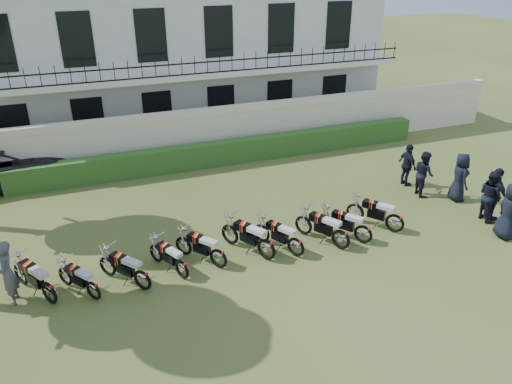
{
  "coord_description": "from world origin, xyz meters",
  "views": [
    {
      "loc": [
        -5.03,
        -12.06,
        8.4
      ],
      "look_at": [
        0.29,
        2.08,
        1.03
      ],
      "focal_mm": 35.0,
      "sensor_mm": 36.0,
      "label": 1
    }
  ],
  "objects_px": {
    "motorcycle_7": "(341,235)",
    "motorcycle_9": "(395,219)",
    "motorcycle_5": "(266,245)",
    "motorcycle_3": "(182,265)",
    "motorcycle_4": "(218,254)",
    "officer_5": "(407,165)",
    "inspector": "(7,273)",
    "motorcycle_8": "(364,230)",
    "officer_2": "(494,194)",
    "officer_1": "(490,195)",
    "officer_3": "(460,177)",
    "officer_0": "(509,211)",
    "motorcycle_0": "(48,288)",
    "motorcycle_6": "(296,243)",
    "motorcycle_1": "(93,287)",
    "suv": "(1,166)",
    "motorcycle_2": "(142,276)",
    "officer_4": "(424,173)"
  },
  "relations": [
    {
      "from": "motorcycle_7",
      "to": "motorcycle_9",
      "type": "height_order",
      "value": "motorcycle_7"
    },
    {
      "from": "motorcycle_5",
      "to": "motorcycle_3",
      "type": "bearing_deg",
      "value": 149.55
    },
    {
      "from": "motorcycle_4",
      "to": "officer_5",
      "type": "distance_m",
      "value": 9.03
    },
    {
      "from": "inspector",
      "to": "motorcycle_4",
      "type": "bearing_deg",
      "value": 89.79
    },
    {
      "from": "motorcycle_8",
      "to": "officer_2",
      "type": "bearing_deg",
      "value": -38.18
    },
    {
      "from": "motorcycle_9",
      "to": "officer_5",
      "type": "relative_size",
      "value": 0.99
    },
    {
      "from": "officer_1",
      "to": "officer_3",
      "type": "relative_size",
      "value": 0.98
    },
    {
      "from": "motorcycle_5",
      "to": "officer_0",
      "type": "xyz_separation_m",
      "value": [
        7.68,
        -1.47,
        0.42
      ]
    },
    {
      "from": "motorcycle_7",
      "to": "officer_0",
      "type": "xyz_separation_m",
      "value": [
        5.32,
        -1.21,
        0.43
      ]
    },
    {
      "from": "motorcycle_5",
      "to": "motorcycle_8",
      "type": "height_order",
      "value": "motorcycle_5"
    },
    {
      "from": "inspector",
      "to": "officer_0",
      "type": "relative_size",
      "value": 0.97
    },
    {
      "from": "motorcycle_0",
      "to": "officer_1",
      "type": "xyz_separation_m",
      "value": [
        14.09,
        -0.38,
        0.39
      ]
    },
    {
      "from": "motorcycle_3",
      "to": "officer_5",
      "type": "xyz_separation_m",
      "value": [
        9.66,
        3.03,
        0.4
      ]
    },
    {
      "from": "motorcycle_0",
      "to": "motorcycle_6",
      "type": "xyz_separation_m",
      "value": [
        6.95,
        -0.21,
        -0.03
      ]
    },
    {
      "from": "motorcycle_5",
      "to": "officer_3",
      "type": "height_order",
      "value": "officer_3"
    },
    {
      "from": "motorcycle_6",
      "to": "officer_0",
      "type": "xyz_separation_m",
      "value": [
        6.78,
        -1.33,
        0.46
      ]
    },
    {
      "from": "motorcycle_1",
      "to": "motorcycle_7",
      "type": "bearing_deg",
      "value": -36.22
    },
    {
      "from": "motorcycle_4",
      "to": "officer_0",
      "type": "xyz_separation_m",
      "value": [
        9.14,
        -1.56,
        0.47
      ]
    },
    {
      "from": "motorcycle_4",
      "to": "officer_3",
      "type": "relative_size",
      "value": 0.85
    },
    {
      "from": "motorcycle_5",
      "to": "officer_0",
      "type": "height_order",
      "value": "officer_0"
    },
    {
      "from": "motorcycle_0",
      "to": "motorcycle_9",
      "type": "xyz_separation_m",
      "value": [
        10.57,
        -0.05,
        0.0
      ]
    },
    {
      "from": "motorcycle_4",
      "to": "motorcycle_0",
      "type": "bearing_deg",
      "value": 142.77
    },
    {
      "from": "officer_5",
      "to": "motorcycle_6",
      "type": "bearing_deg",
      "value": 117.13
    },
    {
      "from": "motorcycle_0",
      "to": "officer_0",
      "type": "bearing_deg",
      "value": -38.23
    },
    {
      "from": "officer_3",
      "to": "motorcycle_1",
      "type": "bearing_deg",
      "value": 111.36
    },
    {
      "from": "motorcycle_9",
      "to": "motorcycle_1",
      "type": "bearing_deg",
      "value": 144.52
    },
    {
      "from": "motorcycle_0",
      "to": "motorcycle_6",
      "type": "relative_size",
      "value": 1.04
    },
    {
      "from": "motorcycle_4",
      "to": "officer_5",
      "type": "height_order",
      "value": "officer_5"
    },
    {
      "from": "motorcycle_1",
      "to": "officer_0",
      "type": "relative_size",
      "value": 0.76
    },
    {
      "from": "motorcycle_8",
      "to": "officer_1",
      "type": "distance_m",
      "value": 4.86
    },
    {
      "from": "motorcycle_6",
      "to": "motorcycle_7",
      "type": "bearing_deg",
      "value": -35.01
    },
    {
      "from": "suv",
      "to": "inspector",
      "type": "distance_m",
      "value": 8.11
    },
    {
      "from": "motorcycle_1",
      "to": "motorcycle_9",
      "type": "xyz_separation_m",
      "value": [
        9.49,
        0.18,
        0.08
      ]
    },
    {
      "from": "inspector",
      "to": "officer_1",
      "type": "bearing_deg",
      "value": 90.83
    },
    {
      "from": "motorcycle_8",
      "to": "officer_2",
      "type": "height_order",
      "value": "officer_2"
    },
    {
      "from": "officer_0",
      "to": "motorcycle_0",
      "type": "bearing_deg",
      "value": 91.54
    },
    {
      "from": "motorcycle_6",
      "to": "officer_0",
      "type": "bearing_deg",
      "value": -41.57
    },
    {
      "from": "motorcycle_1",
      "to": "motorcycle_6",
      "type": "bearing_deg",
      "value": -35.27
    },
    {
      "from": "motorcycle_1",
      "to": "motorcycle_2",
      "type": "relative_size",
      "value": 0.93
    },
    {
      "from": "motorcycle_1",
      "to": "motorcycle_4",
      "type": "distance_m",
      "value": 3.53
    },
    {
      "from": "inspector",
      "to": "officer_1",
      "type": "relative_size",
      "value": 1.02
    },
    {
      "from": "motorcycle_8",
      "to": "officer_5",
      "type": "xyz_separation_m",
      "value": [
        3.89,
        3.2,
        0.36
      ]
    },
    {
      "from": "officer_2",
      "to": "motorcycle_3",
      "type": "bearing_deg",
      "value": 93.5
    },
    {
      "from": "motorcycle_8",
      "to": "officer_1",
      "type": "height_order",
      "value": "officer_1"
    },
    {
      "from": "motorcycle_3",
      "to": "officer_0",
      "type": "bearing_deg",
      "value": -34.06
    },
    {
      "from": "motorcycle_6",
      "to": "motorcycle_9",
      "type": "relative_size",
      "value": 1.01
    },
    {
      "from": "suv",
      "to": "officer_2",
      "type": "height_order",
      "value": "officer_2"
    },
    {
      "from": "motorcycle_7",
      "to": "officer_2",
      "type": "distance_m",
      "value": 5.79
    },
    {
      "from": "inspector",
      "to": "officer_4",
      "type": "distance_m",
      "value": 14.22
    },
    {
      "from": "officer_2",
      "to": "motorcycle_2",
      "type": "bearing_deg",
      "value": 94.42
    }
  ]
}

